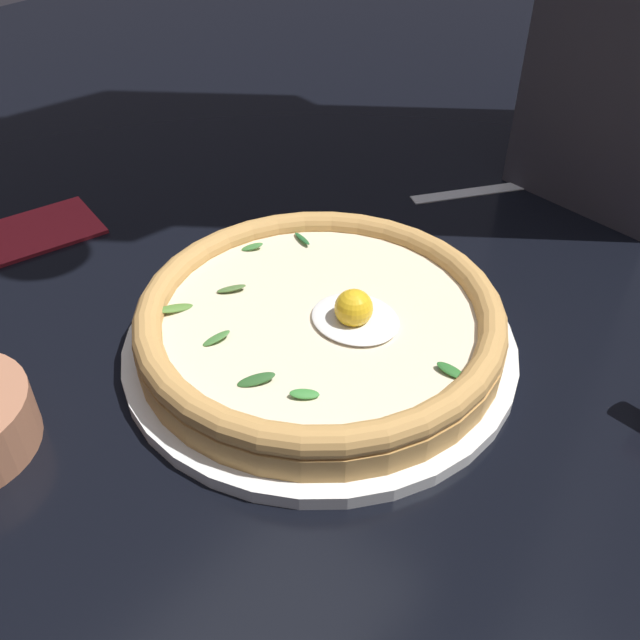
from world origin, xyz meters
TOP-DOWN VIEW (x-y plane):
  - ground_plane at (0.00, 0.00)m, footprint 2.40×2.40m
  - pizza_plate at (-0.03, -0.03)m, footprint 0.33×0.33m
  - pizza at (-0.03, -0.03)m, footprint 0.31×0.31m
  - table_knife at (-0.02, 0.36)m, footprint 0.15×0.20m
  - folded_napkin at (-0.39, -0.08)m, footprint 0.12×0.16m

SIDE VIEW (x-z plane):
  - ground_plane at x=0.00m, z-range -0.03..0.00m
  - table_knife at x=-0.02m, z-range 0.00..0.01m
  - folded_napkin at x=-0.39m, z-range 0.00..0.01m
  - pizza_plate at x=-0.03m, z-range 0.00..0.01m
  - pizza at x=-0.03m, z-range 0.00..0.06m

